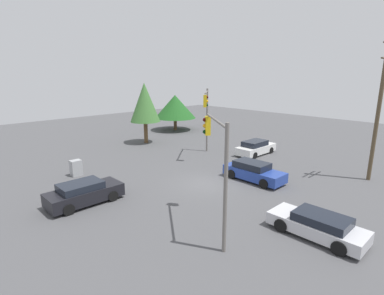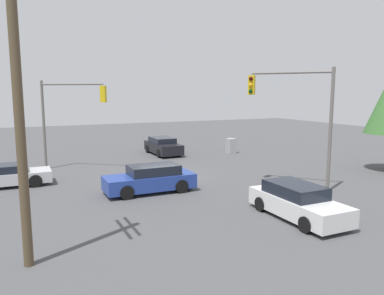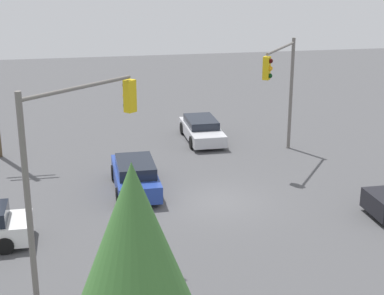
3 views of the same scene
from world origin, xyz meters
TOP-DOWN VIEW (x-y plane):
  - ground_plane at (0.00, 0.00)m, footprint 80.00×80.00m
  - sedan_blue at (-3.17, 1.91)m, footprint 1.92×4.64m
  - sedan_silver at (1.30, 8.78)m, footprint 1.92×4.61m
  - traffic_signal_main at (4.51, 4.92)m, footprint 2.87×3.81m
  - traffic_signal_cross at (-5.70, -5.40)m, footprint 3.50×3.06m
  - tree_corner at (-4.73, -14.07)m, footprint 3.38×3.38m

SIDE VIEW (x-z plane):
  - ground_plane at x=0.00m, z-range 0.00..0.00m
  - sedan_silver at x=1.30m, z-range 0.00..1.22m
  - sedan_blue at x=-3.17m, z-range -0.02..1.40m
  - traffic_signal_main at x=4.51m, z-range 1.15..7.07m
  - traffic_signal_cross at x=-5.70m, z-range 1.22..7.63m
  - tree_corner at x=-4.73m, z-range 1.21..8.08m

